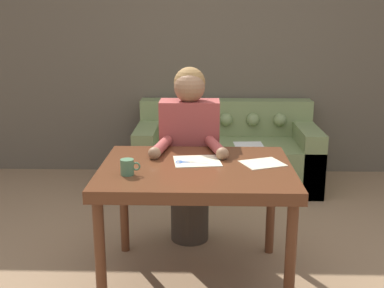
% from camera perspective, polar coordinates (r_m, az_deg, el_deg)
% --- Properties ---
extents(ground_plane, '(16.00, 16.00, 0.00)m').
position_cam_1_polar(ground_plane, '(3.14, 2.79, -16.13)').
color(ground_plane, '#846647').
extents(wall_back, '(8.00, 0.06, 2.60)m').
position_cam_1_polar(wall_back, '(5.02, 2.41, 11.23)').
color(wall_back, brown).
rests_on(wall_back, ground_plane).
extents(dining_table, '(1.14, 0.90, 0.76)m').
position_cam_1_polar(dining_table, '(2.88, 0.50, -4.16)').
color(dining_table, '#562D19').
rests_on(dining_table, ground_plane).
extents(couch, '(1.74, 0.86, 0.80)m').
position_cam_1_polar(couch, '(4.76, 4.08, -1.28)').
color(couch, olive).
rests_on(couch, ground_plane).
extents(person, '(0.50, 0.63, 1.28)m').
position_cam_1_polar(person, '(3.44, -0.28, -1.20)').
color(person, '#33281E').
rests_on(person, ground_plane).
extents(pattern_paper_main, '(0.31, 0.28, 0.00)m').
position_cam_1_polar(pattern_paper_main, '(2.95, 0.61, -2.04)').
color(pattern_paper_main, beige).
rests_on(pattern_paper_main, dining_table).
extents(pattern_paper_offcut, '(0.29, 0.27, 0.00)m').
position_cam_1_polar(pattern_paper_offcut, '(2.93, 8.36, -2.28)').
color(pattern_paper_offcut, beige).
rests_on(pattern_paper_offcut, dining_table).
extents(scissors, '(0.20, 0.07, 0.01)m').
position_cam_1_polar(scissors, '(2.92, -0.77, -2.18)').
color(scissors, silver).
rests_on(scissors, dining_table).
extents(mug, '(0.11, 0.08, 0.09)m').
position_cam_1_polar(mug, '(2.71, -7.64, -2.72)').
color(mug, '#47704C').
rests_on(mug, dining_table).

